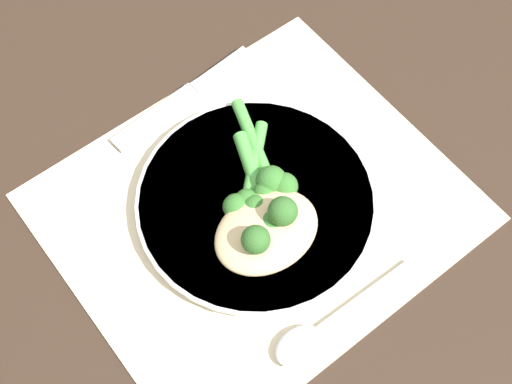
# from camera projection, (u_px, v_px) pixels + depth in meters

# --- Properties ---
(ground_plane) EXTENTS (3.00, 3.00, 0.00)m
(ground_plane) POSITION_uv_depth(u_px,v_px,m) (256.00, 207.00, 0.72)
(ground_plane) COLOR #332319
(placemat) EXTENTS (0.39, 0.33, 0.00)m
(placemat) POSITION_uv_depth(u_px,v_px,m) (256.00, 206.00, 0.72)
(placemat) COLOR beige
(placemat) RESTS_ON ground_plane
(plate) EXTENTS (0.24, 0.24, 0.01)m
(plate) POSITION_uv_depth(u_px,v_px,m) (256.00, 202.00, 0.71)
(plate) COLOR white
(plate) RESTS_ON placemat
(chicken_fillet) EXTENTS (0.11, 0.09, 0.03)m
(chicken_fillet) POSITION_uv_depth(u_px,v_px,m) (266.00, 231.00, 0.67)
(chicken_fillet) COLOR #DBBC89
(chicken_fillet) RESTS_ON plate
(pesto_dollop_primary) EXTENTS (0.03, 0.03, 0.03)m
(pesto_dollop_primary) POSITION_uv_depth(u_px,v_px,m) (256.00, 240.00, 0.64)
(pesto_dollop_primary) COLOR #336628
(pesto_dollop_primary) RESTS_ON chicken_fillet
(pesto_dollop_secondary) EXTENTS (0.03, 0.03, 0.03)m
(pesto_dollop_secondary) POSITION_uv_depth(u_px,v_px,m) (280.00, 213.00, 0.66)
(pesto_dollop_secondary) COLOR #336628
(pesto_dollop_secondary) RESTS_ON chicken_fillet
(broccoli_stalk_left) EXTENTS (0.07, 0.13, 0.03)m
(broccoli_stalk_left) POSITION_uv_depth(u_px,v_px,m) (267.00, 214.00, 0.68)
(broccoli_stalk_left) COLOR #51A847
(broccoli_stalk_left) RESTS_ON plate
(broccoli_stalk_right) EXTENTS (0.10, 0.09, 0.03)m
(broccoli_stalk_right) POSITION_uv_depth(u_px,v_px,m) (248.00, 195.00, 0.69)
(broccoli_stalk_right) COLOR #51A847
(broccoli_stalk_right) RESTS_ON plate
(broccoli_stalk_front) EXTENTS (0.06, 0.13, 0.03)m
(broccoli_stalk_front) POSITION_uv_depth(u_px,v_px,m) (270.00, 176.00, 0.70)
(broccoli_stalk_front) COLOR #51A847
(broccoli_stalk_front) RESTS_ON plate
(knife) EXTENTS (0.19, 0.03, 0.01)m
(knife) POSITION_uv_depth(u_px,v_px,m) (186.00, 95.00, 0.78)
(knife) COLOR silver
(knife) RESTS_ON placemat
(spoon) EXTENTS (0.16, 0.04, 0.01)m
(spoon) POSITION_uv_depth(u_px,v_px,m) (314.00, 335.00, 0.65)
(spoon) COLOR silver
(spoon) RESTS_ON placemat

